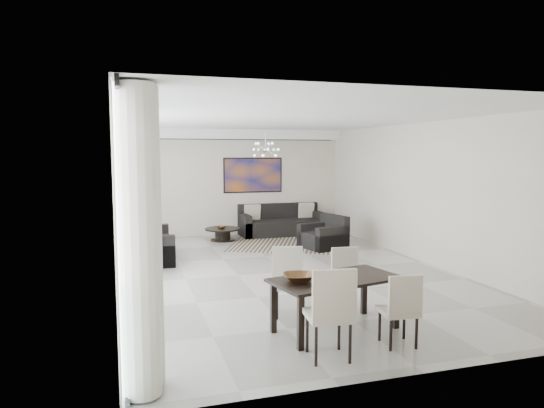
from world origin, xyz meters
name	(u,v)px	position (x,y,z in m)	size (l,w,h in m)	color
room_shell	(310,196)	(0.46, 0.00, 1.45)	(6.00, 9.00, 2.90)	#A8A39B
window_wall	(129,200)	(-2.86, 0.00, 1.47)	(0.37, 8.95, 2.90)	white
soffit	(237,134)	(0.00, 4.30, 2.77)	(5.98, 0.40, 0.26)	white
painting	(253,175)	(0.50, 4.47, 1.65)	(1.68, 0.04, 0.98)	#AC5A17
chandelier	(266,149)	(0.30, 2.50, 2.35)	(0.66, 0.66, 0.71)	silver
rug	(289,244)	(0.93, 2.60, 0.01)	(2.81, 2.16, 0.01)	black
coffee_table	(223,234)	(-0.53, 3.66, 0.18)	(0.91, 0.91, 0.32)	black
bowl_coffee	(221,227)	(-0.57, 3.63, 0.35)	(0.21, 0.21, 0.07)	brown
sofa_main	(282,224)	(1.21, 4.07, 0.29)	(2.33, 0.95, 0.85)	black
loveseat	(145,246)	(-2.55, 1.81, 0.30)	(1.00, 1.77, 0.89)	black
armchair	(324,237)	(1.59, 1.93, 0.27)	(1.08, 1.11, 0.78)	black
side_table	(153,233)	(-2.31, 3.15, 0.37)	(0.40, 0.40, 0.55)	black
tv_console	(136,257)	(-2.76, 1.14, 0.23)	(0.41, 1.45, 0.45)	black
television	(143,230)	(-2.60, 1.13, 0.75)	(1.03, 0.14, 0.59)	gray
dining_table	(336,285)	(-0.38, -3.10, 0.60)	(1.78, 1.15, 0.69)	black
dining_chair_sw	(331,307)	(-0.81, -3.95, 0.61)	(0.53, 0.53, 1.05)	beige
dining_chair_se	(402,306)	(0.12, -3.84, 0.50)	(0.45, 0.45, 0.88)	beige
dining_chair_nw	(288,276)	(-0.75, -2.29, 0.54)	(0.52, 0.52, 0.94)	beige
dining_chair_ne	(347,274)	(0.15, -2.32, 0.51)	(0.45, 0.45, 0.89)	beige
bowl_dining	(299,278)	(-0.89, -3.12, 0.73)	(0.38, 0.38, 0.09)	brown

